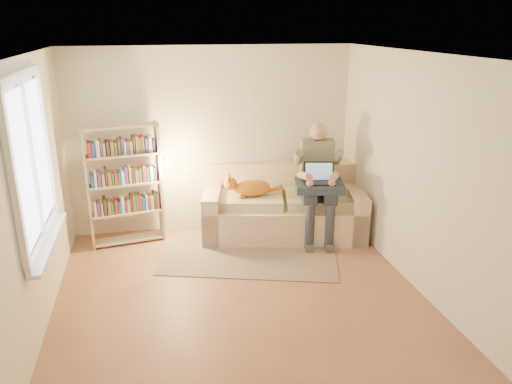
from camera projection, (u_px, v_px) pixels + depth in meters
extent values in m
plane|color=brown|center=(242.00, 302.00, 5.43)|extent=(4.50, 4.50, 0.00)
cube|color=white|center=(240.00, 55.00, 4.59)|extent=(4.00, 4.50, 0.02)
cube|color=silver|center=(29.00, 203.00, 4.62)|extent=(0.02, 4.50, 2.60)
cube|color=silver|center=(422.00, 177.00, 5.41)|extent=(0.02, 4.50, 2.60)
cube|color=silver|center=(212.00, 140.00, 7.09)|extent=(4.00, 0.02, 2.60)
cube|color=silver|center=(311.00, 308.00, 2.93)|extent=(4.00, 0.02, 2.60)
plane|color=white|center=(32.00, 161.00, 4.69)|extent=(0.00, 1.50, 1.50)
cube|color=white|center=(20.00, 75.00, 4.44)|extent=(0.05, 1.50, 0.08)
cube|color=white|center=(44.00, 238.00, 4.95)|extent=(0.05, 1.50, 0.08)
cube|color=white|center=(33.00, 161.00, 4.69)|extent=(0.04, 0.05, 1.50)
cube|color=white|center=(49.00, 242.00, 4.97)|extent=(0.12, 1.52, 0.04)
cube|color=beige|center=(284.00, 218.00, 7.11)|extent=(2.40, 1.45, 0.47)
cube|color=beige|center=(283.00, 178.00, 7.33)|extent=(2.24, 0.68, 0.48)
cube|color=beige|center=(213.00, 212.00, 7.08)|extent=(0.43, 1.03, 0.67)
cube|color=beige|center=(355.00, 212.00, 7.08)|extent=(0.43, 1.03, 0.67)
cube|color=beige|center=(248.00, 200.00, 6.96)|extent=(1.07, 0.86, 0.13)
cube|color=beige|center=(320.00, 200.00, 6.96)|extent=(1.07, 0.86, 0.13)
cube|color=gray|center=(317.00, 161.00, 6.88)|extent=(0.48, 0.33, 0.61)
sphere|color=tan|center=(319.00, 132.00, 6.72)|extent=(0.24, 0.24, 0.24)
cube|color=#303443|center=(309.00, 193.00, 6.73)|extent=(0.28, 0.52, 0.19)
cube|color=#303443|center=(328.00, 193.00, 6.73)|extent=(0.28, 0.52, 0.19)
cylinder|color=#303443|center=(310.00, 227.00, 6.62)|extent=(0.13, 0.13, 0.63)
cylinder|color=#303443|center=(330.00, 227.00, 6.62)|extent=(0.13, 0.13, 0.63)
ellipsoid|color=#FF9B31|center=(248.00, 188.00, 6.87)|extent=(0.56, 0.37, 0.23)
sphere|color=#FF9B31|center=(226.00, 184.00, 6.80)|extent=(0.18, 0.18, 0.18)
cylinder|color=#FF9B31|center=(268.00, 190.00, 6.94)|extent=(0.26, 0.10, 0.07)
cube|color=#243140|center=(323.00, 186.00, 6.66)|extent=(0.73, 0.64, 0.10)
cube|color=black|center=(323.00, 182.00, 6.60)|extent=(0.44, 0.35, 0.02)
cube|color=black|center=(322.00, 171.00, 6.69)|extent=(0.40, 0.16, 0.26)
plane|color=#8CA5CC|center=(322.00, 171.00, 6.69)|extent=(0.37, 0.17, 0.34)
cube|color=#BDAC8F|center=(87.00, 189.00, 6.49)|extent=(0.07, 0.25, 1.65)
cube|color=#BDAC8F|center=(160.00, 181.00, 6.81)|extent=(0.07, 0.25, 1.65)
cube|color=#BDAC8F|center=(129.00, 239.00, 6.90)|extent=(1.01, 0.40, 0.03)
cube|color=#BDAC8F|center=(127.00, 212.00, 6.77)|extent=(1.01, 0.40, 0.03)
cube|color=#BDAC8F|center=(124.00, 184.00, 6.64)|extent=(1.01, 0.40, 0.03)
cube|color=#BDAC8F|center=(122.00, 155.00, 6.51)|extent=(1.01, 0.40, 0.03)
cube|color=#BDAC8F|center=(119.00, 126.00, 6.39)|extent=(1.01, 0.40, 0.03)
cube|color=gold|center=(126.00, 204.00, 6.74)|extent=(0.86, 0.33, 0.20)
cube|color=#333338|center=(124.00, 176.00, 6.61)|extent=(0.86, 0.33, 0.20)
cube|color=#995933|center=(121.00, 146.00, 6.48)|extent=(0.86, 0.33, 0.20)
cylinder|color=beige|center=(154.00, 178.00, 6.77)|extent=(0.09, 0.09, 0.04)
cone|color=beige|center=(165.00, 161.00, 6.65)|extent=(0.13, 0.15, 0.14)
cube|color=#826C5F|center=(250.00, 255.00, 6.52)|extent=(2.52, 1.91, 0.01)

